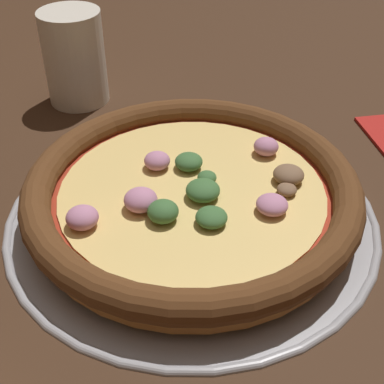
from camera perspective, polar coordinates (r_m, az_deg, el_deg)
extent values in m
plane|color=#3D2616|center=(0.52, 0.00, -2.46)|extent=(3.00, 3.00, 0.00)
cylinder|color=#9E9EA3|center=(0.51, 0.00, -2.30)|extent=(0.35, 0.35, 0.00)
torus|color=#9E9EA3|center=(0.51, 0.00, -2.13)|extent=(0.35, 0.35, 0.01)
cylinder|color=#A86B33|center=(0.50, 0.00, -0.97)|extent=(0.29, 0.29, 0.02)
torus|color=#563319|center=(0.49, 0.00, 0.48)|extent=(0.31, 0.31, 0.03)
cylinder|color=#A32D19|center=(0.50, 0.00, -0.06)|extent=(0.26, 0.26, 0.00)
cylinder|color=#EAC670|center=(0.50, 0.00, 0.14)|extent=(0.25, 0.25, 0.00)
ellipsoid|color=#C17FA3|center=(0.47, -5.51, -0.83)|extent=(0.04, 0.04, 0.02)
ellipsoid|color=#3D6B38|center=(0.46, -3.11, -2.08)|extent=(0.03, 0.03, 0.02)
ellipsoid|color=#C17FA3|center=(0.46, -11.63, -2.68)|extent=(0.04, 0.04, 0.02)
ellipsoid|color=#3D6B38|center=(0.48, 1.17, 0.19)|extent=(0.03, 0.03, 0.02)
ellipsoid|color=#C17FA3|center=(0.52, -3.75, 3.36)|extent=(0.03, 0.03, 0.02)
ellipsoid|color=#C17FA3|center=(0.47, 8.54, -1.35)|extent=(0.04, 0.04, 0.01)
ellipsoid|color=brown|center=(0.50, 10.08, 0.27)|extent=(0.02, 0.02, 0.01)
ellipsoid|color=#3D6B38|center=(0.46, 2.09, -2.70)|extent=(0.03, 0.03, 0.01)
ellipsoid|color=#C17FA3|center=(0.55, 7.91, 4.83)|extent=(0.03, 0.03, 0.02)
ellipsoid|color=#3D6B38|center=(0.50, 1.61, 1.56)|extent=(0.02, 0.02, 0.01)
ellipsoid|color=#3D6B38|center=(0.52, -0.42, 3.25)|extent=(0.04, 0.04, 0.01)
ellipsoid|color=brown|center=(0.51, 10.27, 1.84)|extent=(0.03, 0.03, 0.01)
cylinder|color=silver|center=(0.70, -12.42, 13.83)|extent=(0.08, 0.08, 0.12)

